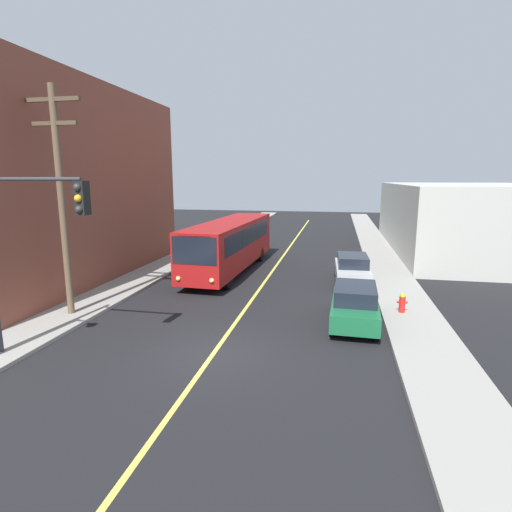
% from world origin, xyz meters
% --- Properties ---
extents(ground_plane, '(120.00, 120.00, 0.00)m').
position_xyz_m(ground_plane, '(0.00, 0.00, 0.00)').
color(ground_plane, black).
extents(sidewalk_left, '(2.50, 90.00, 0.15)m').
position_xyz_m(sidewalk_left, '(-7.25, 10.00, 0.07)').
color(sidewalk_left, gray).
rests_on(sidewalk_left, ground).
extents(sidewalk_right, '(2.50, 90.00, 0.15)m').
position_xyz_m(sidewalk_right, '(7.25, 10.00, 0.07)').
color(sidewalk_right, gray).
rests_on(sidewalk_right, ground).
extents(lane_stripe_center, '(0.16, 60.00, 0.01)m').
position_xyz_m(lane_stripe_center, '(0.00, 15.00, 0.01)').
color(lane_stripe_center, '#D8CC4C').
rests_on(lane_stripe_center, ground).
extents(building_left_brick, '(10.00, 17.81, 10.96)m').
position_xyz_m(building_left_brick, '(-13.49, 8.41, 5.48)').
color(building_left_brick, brown).
rests_on(building_left_brick, ground).
extents(building_right_warehouse, '(12.00, 21.41, 5.39)m').
position_xyz_m(building_right_warehouse, '(14.49, 23.10, 2.69)').
color(building_right_warehouse, '#B2B2A8').
rests_on(building_right_warehouse, ground).
extents(city_bus, '(3.04, 12.23, 3.20)m').
position_xyz_m(city_bus, '(-2.65, 12.29, 1.82)').
color(city_bus, maroon).
rests_on(city_bus, ground).
extents(parked_car_green, '(1.95, 4.46, 1.62)m').
position_xyz_m(parked_car_green, '(4.79, 3.91, 0.84)').
color(parked_car_green, '#196038').
rests_on(parked_car_green, ground).
extents(parked_car_silver, '(1.95, 4.46, 1.62)m').
position_xyz_m(parked_car_silver, '(4.89, 10.63, 0.84)').
color(parked_car_silver, '#B7B7BC').
rests_on(parked_car_silver, ground).
extents(utility_pole_near, '(2.40, 0.28, 9.35)m').
position_xyz_m(utility_pole_near, '(-7.16, 2.50, 5.32)').
color(utility_pole_near, brown).
rests_on(utility_pole_near, sidewalk_left).
extents(traffic_signal_left_corner, '(3.75, 0.48, 6.00)m').
position_xyz_m(traffic_signal_left_corner, '(-5.41, -1.53, 4.30)').
color(traffic_signal_left_corner, '#2D2D33').
rests_on(traffic_signal_left_corner, sidewalk_left).
extents(fire_hydrant, '(0.44, 0.26, 0.84)m').
position_xyz_m(fire_hydrant, '(6.85, 5.41, 0.58)').
color(fire_hydrant, red).
rests_on(fire_hydrant, sidewalk_right).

